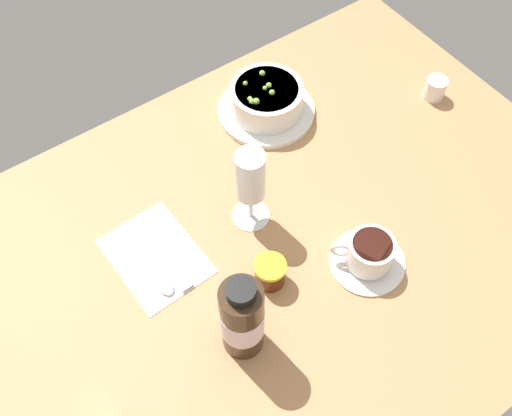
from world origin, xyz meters
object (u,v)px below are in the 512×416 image
object	(u,v)px
coffee_cup	(369,254)
creamer_jug	(435,88)
sauce_bottle_brown	(242,319)
wine_glass	(250,180)
jam_jar	(270,272)
cutlery_setting	(157,258)
porridge_bowl	(266,101)

from	to	relation	value
coffee_cup	creamer_jug	size ratio (longest dim) A/B	2.51
coffee_cup	sauce_bottle_brown	xyz separation A→B (cm)	(24.77, -0.65, 5.63)
wine_glass	sauce_bottle_brown	xyz separation A→B (cm)	(14.16, 18.29, -2.37)
creamer_jug	sauce_bottle_brown	xyz separation A→B (cm)	(61.22, 20.83, 6.18)
jam_jar	cutlery_setting	bearing A→B (deg)	-46.83
porridge_bowl	creamer_jug	bearing A→B (deg)	152.41
creamer_jug	wine_glass	xyz separation A→B (cm)	(47.06, 2.54, 8.55)
wine_glass	jam_jar	xyz separation A→B (cm)	(4.59, 12.13, -8.34)
porridge_bowl	coffee_cup	xyz separation A→B (cm)	(5.97, 37.41, -0.58)
creamer_jug	jam_jar	xyz separation A→B (cm)	(51.65, 14.68, 0.20)
jam_jar	sauce_bottle_brown	distance (cm)	12.85
wine_glass	jam_jar	world-z (taller)	wine_glass
wine_glass	jam_jar	size ratio (longest dim) A/B	3.19
cutlery_setting	porridge_bowl	bearing A→B (deg)	-154.72
creamer_jug	porridge_bowl	bearing A→B (deg)	-27.59
cutlery_setting	jam_jar	distance (cm)	19.72
cutlery_setting	sauce_bottle_brown	world-z (taller)	sauce_bottle_brown
cutlery_setting	sauce_bottle_brown	xyz separation A→B (cm)	(-3.83, 20.44, 8.26)
creamer_jug	jam_jar	world-z (taller)	same
creamer_jug	jam_jar	distance (cm)	53.70
coffee_cup	sauce_bottle_brown	size ratio (longest dim) A/B	0.70
wine_glass	cutlery_setting	bearing A→B (deg)	-6.81
cutlery_setting	coffee_cup	size ratio (longest dim) A/B	1.44
cutlery_setting	wine_glass	size ratio (longest dim) A/B	1.10
cutlery_setting	sauce_bottle_brown	distance (cm)	22.37
coffee_cup	creamer_jug	distance (cm)	42.31
cutlery_setting	coffee_cup	distance (cm)	35.63
porridge_bowl	jam_jar	distance (cm)	37.23
cutlery_setting	wine_glass	world-z (taller)	wine_glass
porridge_bowl	sauce_bottle_brown	bearing A→B (deg)	50.10
coffee_cup	cutlery_setting	bearing A→B (deg)	-36.40
sauce_bottle_brown	cutlery_setting	bearing A→B (deg)	-79.38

